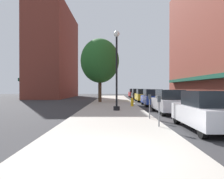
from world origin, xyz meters
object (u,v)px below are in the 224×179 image
Objects in this scene: car_silver at (169,102)px; car_black at (137,94)px; lamppost at (117,69)px; car_blue at (152,98)px; car_yellow at (143,95)px; parking_meter_far at (150,103)px; fire_hydrant at (132,102)px; parking_meter_near at (159,107)px; tree_near at (100,61)px; car_red at (134,93)px; car_white at (207,111)px.

car_black is at bearing 90.89° from car_silver.
car_black is at bearing 79.31° from lamppost.
car_blue is 1.00× the size of car_yellow.
fire_hydrant is at bearing 91.58° from parking_meter_far.
lamppost is 1.37× the size of car_yellow.
tree_near is at bearing 101.72° from parking_meter_near.
parking_meter_near is 33.11m from car_red.
parking_meter_far is (0.00, 2.46, 0.00)m from parking_meter_near.
car_yellow is at bearing 83.56° from parking_meter_far.
parking_meter_near is 6.32m from car_silver.
fire_hydrant is 22.36m from car_red.
lamppost reaches higher than parking_meter_far.
tree_near is at bearing 117.60° from fire_hydrant.
parking_meter_near is 19.83m from car_yellow.
fire_hydrant is 0.60× the size of parking_meter_near.
car_white and car_silver have the same top height.
parking_meter_far is 0.30× the size of car_white.
car_black reaches higher than parking_meter_near.
car_red is at bearing 82.00° from lamppost.
lamppost reaches higher than car_red.
car_blue and car_red have the same top height.
car_red is at bearing 86.35° from parking_meter_far.
tree_near reaches higher than car_red.
car_blue is at bearing -91.64° from car_black.
car_white is (1.95, -2.69, -0.14)m from parking_meter_far.
lamppost reaches higher than fire_hydrant.
tree_near is 1.76× the size of car_silver.
parking_meter_far is at bearing -88.42° from fire_hydrant.
car_blue is (1.95, 10.29, -0.14)m from parking_meter_far.
car_blue is (0.00, 6.75, 0.00)m from car_silver.
parking_meter_far is 0.30× the size of car_red.
car_black is at bearing 82.05° from fire_hydrant.
car_red reaches higher than parking_meter_far.
car_blue is at bearing 92.03° from car_white.
car_white reaches higher than parking_meter_near.
lamppost is 26.42m from car_red.
lamppost is at bearing -107.82° from car_yellow.
car_white and car_blue have the same top height.
car_blue is (0.00, 12.98, 0.00)m from car_white.
car_black is (0.00, 6.67, 0.00)m from car_yellow.
parking_meter_near is 1.97m from car_white.
car_white is 26.63m from car_black.
tree_near is at bearing 140.87° from car_blue.
parking_meter_near is 26.48m from car_black.
parking_meter_near is at bearing -107.09° from car_silver.
tree_near is 13.15m from car_silver.
car_yellow is (0.00, 19.95, 0.00)m from car_white.
fire_hydrant is at bearing -138.48° from car_blue.
car_silver reaches higher than parking_meter_near.
car_yellow is at bearing 90.89° from car_silver.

